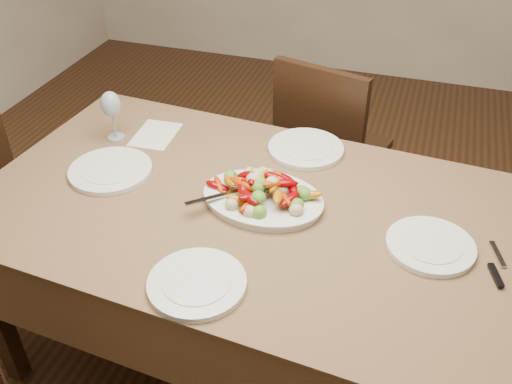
{
  "coord_description": "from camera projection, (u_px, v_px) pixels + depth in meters",
  "views": [
    {
      "loc": [
        0.25,
        -1.24,
        1.88
      ],
      "look_at": [
        -0.2,
        0.14,
        0.82
      ],
      "focal_mm": 40.0,
      "sensor_mm": 36.0,
      "label": 1
    }
  ],
  "objects": [
    {
      "name": "dining_table",
      "position": [
        256.0,
        291.0,
        2.06
      ],
      "size": [
        1.91,
        1.18,
        0.76
      ],
      "primitive_type": "cube",
      "rotation": [
        0.0,
        0.0,
        -0.08
      ],
      "color": "brown",
      "rests_on": "ground"
    },
    {
      "name": "chair_far",
      "position": [
        334.0,
        149.0,
        2.66
      ],
      "size": [
        0.51,
        0.51,
        0.95
      ],
      "primitive_type": null,
      "rotation": [
        0.0,
        0.0,
        2.88
      ],
      "color": "black",
      "rests_on": "ground"
    },
    {
      "name": "plate_near",
      "position": [
        197.0,
        283.0,
        1.55
      ],
      "size": [
        0.27,
        0.27,
        0.02
      ],
      "primitive_type": "cylinder",
      "color": "white",
      "rests_on": "dining_table"
    },
    {
      "name": "table_knife",
      "position": [
        496.0,
        266.0,
        1.61
      ],
      "size": [
        0.08,
        0.2,
        0.01
      ],
      "primitive_type": null,
      "rotation": [
        0.0,
        0.0,
        0.31
      ],
      "color": "#9EA0A8",
      "rests_on": "dining_table"
    },
    {
      "name": "plate_far",
      "position": [
        306.0,
        149.0,
        2.11
      ],
      "size": [
        0.28,
        0.28,
        0.02
      ],
      "primitive_type": "cylinder",
      "color": "white",
      "rests_on": "dining_table"
    },
    {
      "name": "menu_card",
      "position": [
        156.0,
        135.0,
        2.21
      ],
      "size": [
        0.16,
        0.22,
        0.0
      ],
      "primitive_type": "cube",
      "rotation": [
        0.0,
        0.0,
        0.07
      ],
      "color": "silver",
      "rests_on": "dining_table"
    },
    {
      "name": "serving_platter",
      "position": [
        263.0,
        200.0,
        1.85
      ],
      "size": [
        0.41,
        0.32,
        0.02
      ],
      "primitive_type": "ellipsoid",
      "rotation": [
        0.0,
        0.0,
        -0.08
      ],
      "color": "white",
      "rests_on": "dining_table"
    },
    {
      "name": "plate_right",
      "position": [
        430.0,
        246.0,
        1.67
      ],
      "size": [
        0.26,
        0.26,
        0.02
      ],
      "primitive_type": "cylinder",
      "color": "white",
      "rests_on": "dining_table"
    },
    {
      "name": "plate_left",
      "position": [
        111.0,
        171.0,
        1.99
      ],
      "size": [
        0.29,
        0.29,
        0.02
      ],
      "primitive_type": "cylinder",
      "color": "white",
      "rests_on": "dining_table"
    },
    {
      "name": "wine_glass",
      "position": [
        112.0,
        114.0,
        2.13
      ],
      "size": [
        0.08,
        0.08,
        0.2
      ],
      "primitive_type": null,
      "color": "#8C99A5",
      "rests_on": "dining_table"
    },
    {
      "name": "roasted_vegetables",
      "position": [
        263.0,
        186.0,
        1.81
      ],
      "size": [
        0.33,
        0.24,
        0.09
      ],
      "primitive_type": null,
      "rotation": [
        0.0,
        0.0,
        -0.08
      ],
      "color": "#730204",
      "rests_on": "serving_platter"
    },
    {
      "name": "serving_spoon",
      "position": [
        240.0,
        193.0,
        1.82
      ],
      "size": [
        0.25,
        0.23,
        0.03
      ],
      "primitive_type": null,
      "rotation": [
        0.0,
        0.0,
        -0.71
      ],
      "color": "#9EA0A8",
      "rests_on": "serving_platter"
    }
  ]
}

